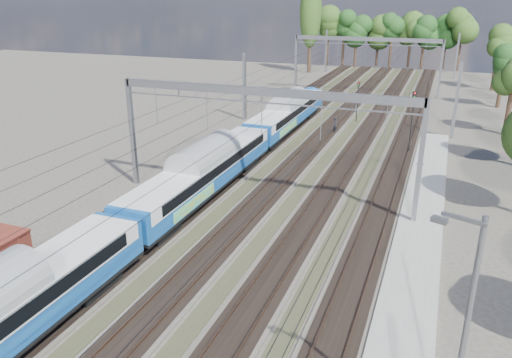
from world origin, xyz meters
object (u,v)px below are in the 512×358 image
(signal_near, at_px, (358,97))
(lamp_post, at_px, (461,338))
(emu_train, at_px, (202,167))
(signal_far, at_px, (413,115))
(worker, at_px, (335,126))

(signal_near, height_order, lamp_post, lamp_post)
(emu_train, relative_size, signal_far, 10.30)
(signal_far, bearing_deg, emu_train, -146.75)
(emu_train, bearing_deg, worker, 76.77)
(emu_train, height_order, signal_near, signal_near)
(signal_near, relative_size, signal_far, 0.79)
(signal_near, height_order, signal_far, signal_far)
(worker, distance_m, signal_near, 7.19)
(emu_train, distance_m, signal_near, 30.88)
(signal_near, xyz_separation_m, lamp_post, (11.63, -48.46, 1.90))
(emu_train, height_order, worker, emu_train)
(signal_far, relative_size, lamp_post, 0.68)
(worker, xyz_separation_m, signal_near, (1.28, 6.70, 2.28))
(signal_near, distance_m, signal_far, 14.05)
(emu_train, xyz_separation_m, lamp_post, (18.41, -18.34, 2.43))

